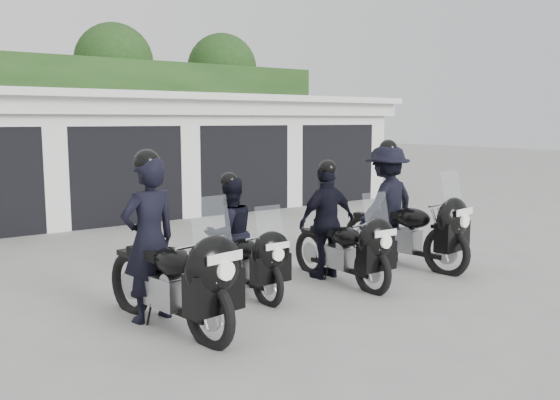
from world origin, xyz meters
TOP-DOWN VIEW (x-y plane):
  - ground at (0.00, 0.00)m, footprint 80.00×80.00m
  - garage_block at (-0.00, 8.06)m, footprint 16.40×6.80m
  - background_vegetation at (0.37, 12.92)m, footprint 20.00×3.90m
  - police_bike_a at (-2.21, -1.17)m, footprint 0.92×2.36m
  - police_bike_b at (-0.82, -0.43)m, footprint 0.76×1.93m
  - police_bike_c at (0.65, -0.78)m, footprint 1.00×2.08m
  - police_bike_d at (2.12, -0.60)m, footprint 1.32×2.38m

SIDE VIEW (x-z plane):
  - ground at x=0.00m, z-range 0.00..0.00m
  - police_bike_b at x=-0.82m, z-range -0.13..1.55m
  - police_bike_c at x=0.65m, z-range -0.14..1.67m
  - police_bike_a at x=-2.21m, z-range -0.21..1.85m
  - police_bike_d at x=2.12m, z-range -0.15..1.93m
  - garage_block at x=0.00m, z-range -0.06..2.90m
  - background_vegetation at x=0.37m, z-range -0.13..5.67m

